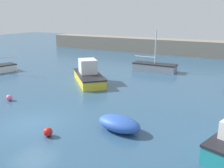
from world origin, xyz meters
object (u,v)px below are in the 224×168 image
at_px(motorboat_with_cabin, 89,75).
at_px(mooring_buoy_pink, 9,98).
at_px(rowboat_blue_near, 119,124).
at_px(sailboat_twin_hulled, 155,67).
at_px(mooring_buoy_red, 48,132).

height_order(motorboat_with_cabin, mooring_buoy_pink, motorboat_with_cabin).
distance_m(rowboat_blue_near, mooring_buoy_pink, 9.80).
xyz_separation_m(sailboat_twin_hulled, rowboat_blue_near, (3.33, -15.96, -0.04)).
height_order(sailboat_twin_hulled, mooring_buoy_red, sailboat_twin_hulled).
xyz_separation_m(motorboat_with_cabin, mooring_buoy_red, (4.21, -10.43, -0.50)).
relative_size(rowboat_blue_near, mooring_buoy_red, 5.55).
xyz_separation_m(motorboat_with_cabin, mooring_buoy_pink, (-2.45, -7.36, -0.53)).
xyz_separation_m(sailboat_twin_hulled, mooring_buoy_pink, (-6.44, -15.32, -0.25)).
bearing_deg(sailboat_twin_hulled, rowboat_blue_near, -78.14).
height_order(motorboat_with_cabin, rowboat_blue_near, motorboat_with_cabin).
height_order(rowboat_blue_near, mooring_buoy_red, rowboat_blue_near).
distance_m(motorboat_with_cabin, sailboat_twin_hulled, 8.90).
bearing_deg(sailboat_twin_hulled, mooring_buoy_pink, -112.74).
bearing_deg(mooring_buoy_pink, mooring_buoy_red, -24.76).
height_order(motorboat_with_cabin, sailboat_twin_hulled, sailboat_twin_hulled).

